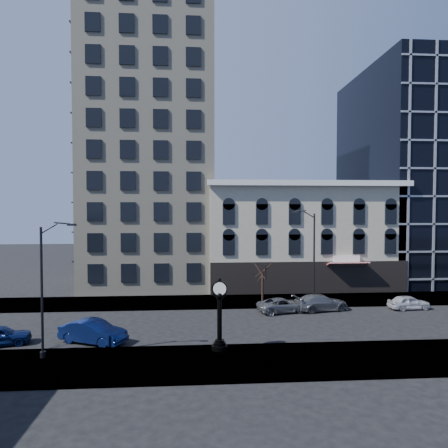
{
  "coord_description": "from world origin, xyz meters",
  "views": [
    {
      "loc": [
        -0.53,
        -31.76,
        9.25
      ],
      "look_at": [
        2.0,
        4.0,
        8.0
      ],
      "focal_mm": 32.0,
      "sensor_mm": 36.0,
      "label": 1
    }
  ],
  "objects": [
    {
      "name": "ground",
      "position": [
        0.0,
        0.0,
        0.0
      ],
      "size": [
        160.0,
        160.0,
        0.0
      ],
      "primitive_type": "plane",
      "color": "black",
      "rests_on": "ground"
    },
    {
      "name": "cream_tower",
      "position": [
        -6.11,
        18.88,
        19.32
      ],
      "size": [
        15.9,
        15.4,
        42.5
      ],
      "color": "beige",
      "rests_on": "ground"
    },
    {
      "name": "car_far_c",
      "position": [
        19.27,
        3.82,
        0.65
      ],
      "size": [
        3.92,
        1.84,
        1.3
      ],
      "primitive_type": "imported",
      "rotation": [
        0.0,
        0.0,
        1.65
      ],
      "color": "silver",
      "rests_on": "ground"
    },
    {
      "name": "bare_tree_far",
      "position": [
        6.07,
        7.26,
        3.44
      ],
      "size": [
        2.57,
        2.57,
        4.41
      ],
      "color": "black",
      "rests_on": "sidewalk_far"
    },
    {
      "name": "sidewalk_near",
      "position": [
        0.0,
        -8.0,
        0.06
      ],
      "size": [
        160.0,
        6.0,
        0.12
      ],
      "primitive_type": "cube",
      "color": "gray",
      "rests_on": "ground"
    },
    {
      "name": "car_far_a",
      "position": [
        7.29,
        3.58,
        0.64
      ],
      "size": [
        4.97,
        3.11,
        1.28
      ],
      "primitive_type": "imported",
      "rotation": [
        0.0,
        0.0,
        1.8
      ],
      "color": "#595B60",
      "rests_on": "ground"
    },
    {
      "name": "car_near_b",
      "position": [
        -7.69,
        -3.72,
        0.79
      ],
      "size": [
        5.05,
        3.46,
        1.58
      ],
      "primitive_type": "imported",
      "rotation": [
        0.0,
        0.0,
        1.16
      ],
      "color": "#0C194C",
      "rests_on": "ground"
    },
    {
      "name": "sidewalk_far",
      "position": [
        0.0,
        8.0,
        0.06
      ],
      "size": [
        160.0,
        6.0,
        0.12
      ],
      "primitive_type": "cube",
      "color": "gray",
      "rests_on": "ground"
    },
    {
      "name": "street_clock",
      "position": [
        1.0,
        -6.0,
        2.25
      ],
      "size": [
        1.07,
        1.07,
        4.71
      ],
      "rotation": [
        0.0,
        0.0,
        -0.13
      ],
      "color": "black",
      "rests_on": "sidewalk_near"
    },
    {
      "name": "car_far_b",
      "position": [
        10.94,
        3.95,
        0.74
      ],
      "size": [
        5.41,
        3.07,
        1.48
      ],
      "primitive_type": "imported",
      "rotation": [
        0.0,
        0.0,
        1.78
      ],
      "color": "#595B60",
      "rests_on": "ground"
    },
    {
      "name": "street_lamp_far",
      "position": [
        10.26,
        6.25,
        7.15
      ],
      "size": [
        2.3,
        1.1,
        9.31
      ],
      "rotation": [
        0.0,
        0.0,
        2.77
      ],
      "color": "black",
      "rests_on": "sidewalk_far"
    },
    {
      "name": "glass_office",
      "position": [
        32.0,
        20.91,
        14.0
      ],
      "size": [
        20.0,
        20.15,
        28.0
      ],
      "color": "black",
      "rests_on": "ground"
    },
    {
      "name": "street_lamp_near",
      "position": [
        -9.38,
        -6.7,
        6.59
      ],
      "size": [
        2.22,
        0.42,
        8.57
      ],
      "rotation": [
        0.0,
        0.0,
        -0.07
      ],
      "color": "black",
      "rests_on": "sidewalk_near"
    },
    {
      "name": "victorian_row",
      "position": [
        12.0,
        15.89,
        6.0
      ],
      "size": [
        22.6,
        11.19,
        12.5
      ],
      "color": "#BEB79C",
      "rests_on": "ground"
    }
  ]
}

